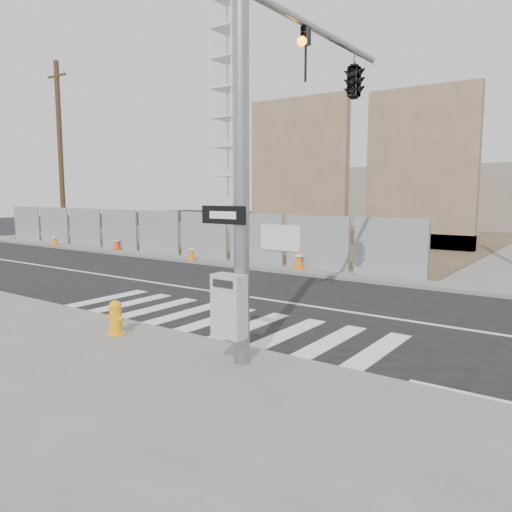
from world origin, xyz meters
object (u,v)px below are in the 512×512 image
Objects in this scene: fire_hydrant at (116,318)px; traffic_cone_d at (299,259)px; crane_tower at (230,105)px; traffic_cone_a at (55,239)px; traffic_cone_c at (192,252)px; signal_pole at (323,103)px; traffic_cone_b at (117,243)px.

traffic_cone_d reaches higher than fire_hydrant.
crane_tower reaches higher than traffic_cone_a.
crane_tower is 17.34m from traffic_cone_c.
traffic_cone_a is at bearing 148.56° from fire_hydrant.
crane_tower is 25.77× the size of fire_hydrant.
traffic_cone_a is (-19.44, 6.27, -4.33)m from signal_pole.
crane_tower reaches higher than traffic_cone_c.
fire_hydrant is (14.40, -21.94, -8.56)m from crane_tower.
signal_pole is 9.84× the size of traffic_cone_c.
traffic_cone_d is (13.00, -12.29, -8.52)m from crane_tower.
crane_tower is at bearing 136.60° from traffic_cone_d.
traffic_cone_b is 10.52m from traffic_cone_d.
fire_hydrant is at bearing -56.72° from crane_tower.
fire_hydrant reaches higher than traffic_cone_a.
fire_hydrant is 1.05× the size of traffic_cone_a.
fire_hydrant is at bearing -81.72° from traffic_cone_d.
signal_pole is 17.04m from traffic_cone_b.
traffic_cone_d is at bearing 96.10° from fire_hydrant.
traffic_cone_d is (-1.40, 9.65, 0.03)m from fire_hydrant.
crane_tower is at bearing 122.11° from traffic_cone_c.
signal_pole is 10.41× the size of traffic_cone_a.
signal_pole is at bearing 40.89° from fire_hydrant.
traffic_cone_b is at bearing 138.70° from fire_hydrant.
signal_pole is 12.15m from traffic_cone_c.
traffic_cone_b reaches higher than fire_hydrant.
traffic_cone_d is at bearing 123.66° from signal_pole.
crane_tower is at bearing 81.33° from traffic_cone_a.
crane_tower reaches higher than signal_pole.
traffic_cone_b is (-15.02, 6.80, -4.31)m from signal_pole.
traffic_cone_c is at bearing 0.00° from traffic_cone_a.
crane_tower is 27.60m from fire_hydrant.
traffic_cone_a is 0.86× the size of traffic_cone_d.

